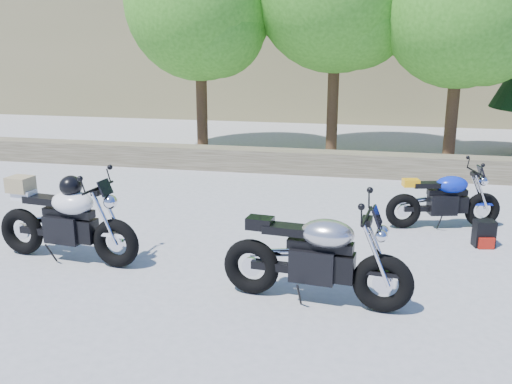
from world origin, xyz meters
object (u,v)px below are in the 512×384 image
silver_bike (317,258)px  backpack (484,234)px  white_bike (65,219)px  blue_bike (445,200)px

silver_bike → backpack: bearing=52.6°
white_bike → blue_bike: white_bike is taller
silver_bike → white_bike: white_bike is taller
silver_bike → blue_bike: size_ratio=1.21×
white_bike → blue_bike: size_ratio=1.19×
white_bike → blue_bike: 5.70m
white_bike → blue_bike: (5.14, 2.47, -0.14)m
white_bike → backpack: size_ratio=5.53×
silver_bike → white_bike: bearing=176.6°
white_bike → backpack: (5.63, 1.69, -0.40)m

